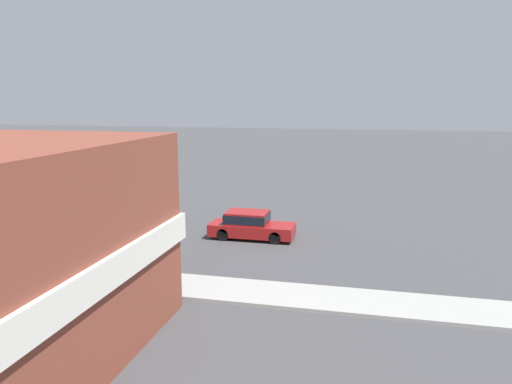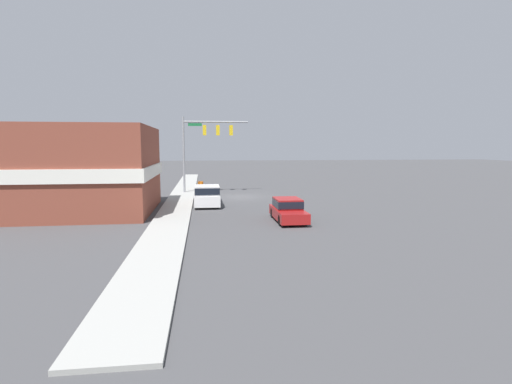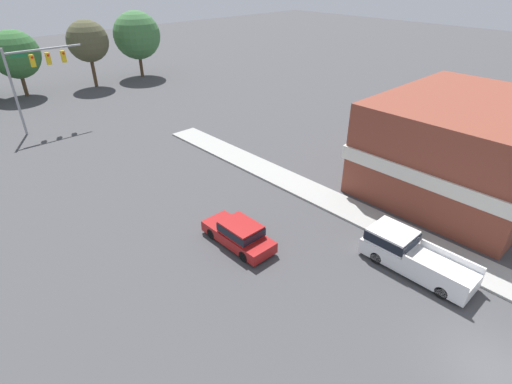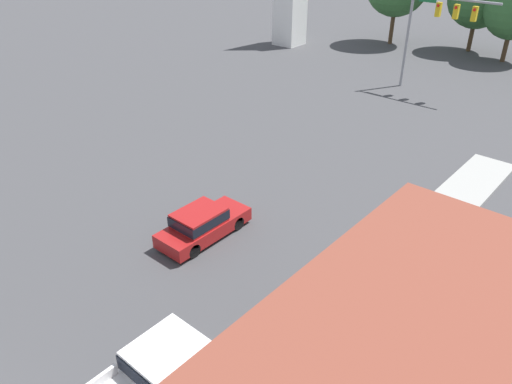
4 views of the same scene
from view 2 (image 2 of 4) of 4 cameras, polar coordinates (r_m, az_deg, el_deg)
The scene contains 7 objects.
ground_plane at distance 39.00m, azimuth -2.22°, elevation -0.68°, with size 200.00×200.00×0.00m, color #424244.
sidewalk_curb at distance 38.89m, azimuth -10.62°, elevation -0.71°, with size 2.40×60.00×0.14m.
near_signal_assembly at distance 42.07m, azimuth -7.34°, elevation 7.73°, with size 6.80×0.49×7.92m.
car_lead at distance 26.40m, azimuth 4.59°, elevation -2.48°, with size 1.80×4.59×1.49m.
pickup_truck_parked at distance 33.27m, azimuth -7.00°, elevation -0.44°, with size 2.02×5.77×1.79m.
construction_barrel at distance 45.26m, azimuth -7.91°, elevation 0.90°, with size 0.61×0.61×0.98m.
corner_brick_building at distance 32.75m, azimuth -25.97°, elevation 2.85°, with size 13.31×10.84×6.37m.
Camera 2 is at (3.53, 38.53, 4.91)m, focal length 28.00 mm.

